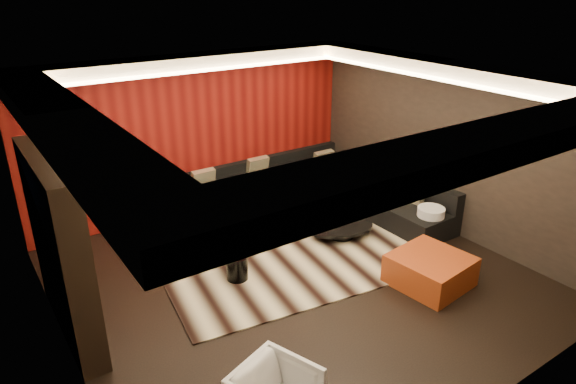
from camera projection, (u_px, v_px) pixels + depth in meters
floor at (294, 279)px, 7.29m from camera, size 6.00×6.00×0.02m
ceiling at (296, 79)px, 6.19m from camera, size 6.00×6.00×0.02m
wall_back at (197, 134)px, 9.03m from camera, size 6.00×0.02×2.80m
wall_left at (52, 251)px, 5.17m from camera, size 0.02×6.00×2.80m
wall_right at (447, 147)px, 8.31m from camera, size 0.02×6.00×2.80m
red_feature_wall at (198, 134)px, 9.00m from camera, size 5.98×0.05×2.78m
soffit_back at (199, 61)px, 8.29m from camera, size 6.00×0.60×0.22m
soffit_front at (486, 145)px, 4.19m from camera, size 6.00×0.60×0.22m
soffit_left at (62, 123)px, 4.83m from camera, size 0.60×4.80×0.22m
soffit_right at (443, 68)px, 7.65m from camera, size 0.60×4.80×0.22m
cove_back at (209, 70)px, 8.07m from camera, size 4.80×0.08×0.04m
cove_front at (451, 145)px, 4.48m from camera, size 4.80×0.08×0.04m
cove_left at (100, 126)px, 5.05m from camera, size 0.08×4.80×0.04m
cove_right at (427, 77)px, 7.51m from camera, size 0.08×4.80×0.04m
tv_surround at (60, 249)px, 5.83m from camera, size 0.30×2.00×2.20m
tv_screen at (70, 218)px, 5.78m from camera, size 0.04×1.30×0.80m
tv_shelf at (80, 275)px, 6.07m from camera, size 0.04×1.60×0.04m
rug at (289, 250)px, 8.01m from camera, size 4.38×3.53×0.02m
coffee_table at (341, 232)px, 8.38m from camera, size 1.34×1.34×0.18m
drum_stool at (237, 268)px, 7.18m from camera, size 0.33×0.33×0.35m
striped_pouf at (203, 243)px, 7.84m from camera, size 0.79×0.79×0.36m
white_side_table at (430, 223)px, 8.30m from camera, size 0.57×0.57×0.54m
orange_ottoman at (430, 270)px, 7.09m from camera, size 1.05×1.05×0.42m
sectional_sofa at (313, 192)px, 9.51m from camera, size 3.65×3.50×0.75m
throw_pillows at (314, 173)px, 9.41m from camera, size 3.17×2.78×0.50m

